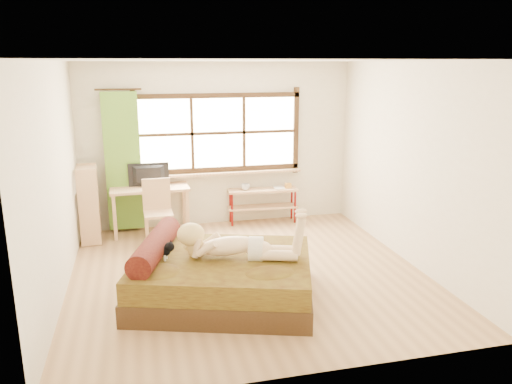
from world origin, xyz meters
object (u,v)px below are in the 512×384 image
object	(u,v)px
bed	(219,276)
pipe_shelf	(263,198)
woman	(236,233)
desk	(150,193)
bookshelf	(89,204)
chair	(158,207)
kitten	(159,250)

from	to	relation	value
bed	pipe_shelf	size ratio (longest dim) A/B	2.00
woman	desk	size ratio (longest dim) A/B	1.14
bookshelf	desk	bearing A→B (deg)	7.98
pipe_shelf	bookshelf	distance (m)	2.83
pipe_shelf	bookshelf	xyz separation A→B (m)	(-2.81, -0.30, 0.16)
pipe_shelf	woman	bearing A→B (deg)	-106.89
chair	bookshelf	size ratio (longest dim) A/B	0.82
kitten	bookshelf	distance (m)	2.46
kitten	bookshelf	bearing A→B (deg)	129.69
desk	chair	size ratio (longest dim) A/B	1.29
chair	bookshelf	distance (m)	1.03
chair	desk	bearing A→B (deg)	103.19
desk	bed	bearing A→B (deg)	-76.60
woman	pipe_shelf	distance (m)	2.92
bed	kitten	size ratio (longest dim) A/B	7.95
kitten	bookshelf	world-z (taller)	bookshelf
woman	kitten	xyz separation A→B (m)	(-0.87, 0.15, -0.18)
desk	pipe_shelf	world-z (taller)	desk
kitten	desk	bearing A→B (deg)	107.74
desk	pipe_shelf	distance (m)	1.91
desk	kitten	bearing A→B (deg)	-91.42
chair	bed	bearing A→B (deg)	-76.57
woman	chair	bearing A→B (deg)	126.79
bed	kitten	bearing A→B (deg)	-169.88
chair	kitten	bearing A→B (deg)	-94.01
kitten	chair	distance (m)	2.09
bed	woman	world-z (taller)	woman
kitten	chair	world-z (taller)	chair
woman	desk	distance (m)	2.75
chair	pipe_shelf	bearing A→B (deg)	13.17
woman	bookshelf	size ratio (longest dim) A/B	1.21
chair	bookshelf	bearing A→B (deg)	167.88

